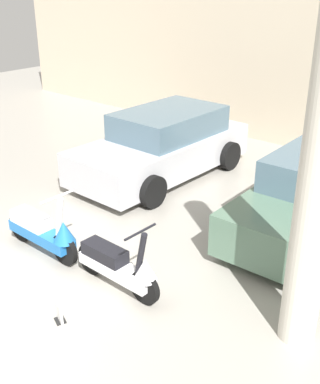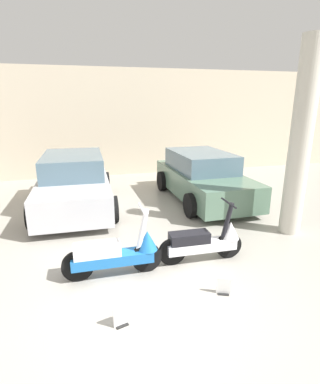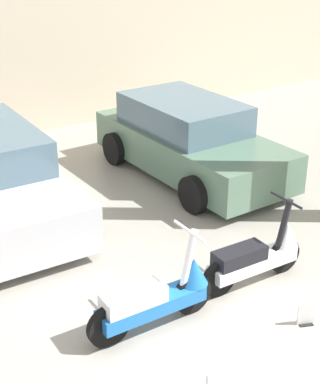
% 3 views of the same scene
% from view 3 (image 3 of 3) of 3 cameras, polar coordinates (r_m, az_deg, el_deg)
% --- Properties ---
extents(ground_plane, '(28.00, 28.00, 0.00)m').
position_cam_3_polar(ground_plane, '(6.57, 5.46, -14.55)').
color(ground_plane, '#9E998E').
extents(scooter_front_left, '(1.58, 0.57, 1.10)m').
position_cam_3_polar(scooter_front_left, '(6.57, -0.27, -10.10)').
color(scooter_front_left, black).
rests_on(scooter_front_left, ground_plane).
extents(scooter_front_right, '(1.51, 0.54, 1.05)m').
position_cam_3_polar(scooter_front_right, '(7.43, 9.42, -6.11)').
color(scooter_front_right, black).
rests_on(scooter_front_right, ground_plane).
extents(car_rear_center, '(1.99, 3.97, 1.33)m').
position_cam_3_polar(car_rear_center, '(10.41, 2.83, 5.06)').
color(car_rear_center, '#51705B').
rests_on(car_rear_center, ground_plane).
extents(placard_near_left_scooter, '(0.20, 0.16, 0.26)m').
position_cam_3_polar(placard_near_left_scooter, '(5.97, 5.15, -17.87)').
color(placard_near_left_scooter, black).
rests_on(placard_near_left_scooter, ground_plane).
extents(placard_near_right_scooter, '(0.20, 0.17, 0.26)m').
position_cam_3_polar(placard_near_right_scooter, '(6.96, 13.98, -11.52)').
color(placard_near_right_scooter, black).
rests_on(placard_near_right_scooter, ground_plane).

